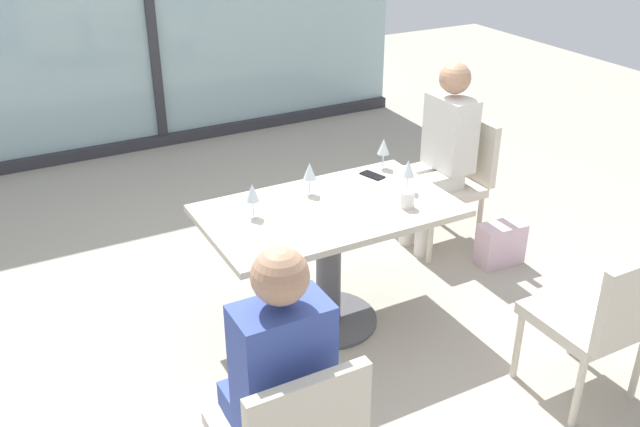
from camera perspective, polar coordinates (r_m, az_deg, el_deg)
name	(u,v)px	position (r m, az deg, el deg)	size (l,w,h in m)	color
ground_plane	(328,321)	(4.11, 0.67, -8.67)	(12.00, 12.00, 0.00)	#A89E8E
window_wall_backdrop	(149,11)	(6.44, -13.67, 15.62)	(4.83, 0.10, 2.70)	#99B7BC
dining_table_main	(329,239)	(3.82, 0.71, -2.08)	(1.34, 0.79, 0.73)	#BCB29E
chair_far_right	(452,174)	(4.80, 10.67, 3.15)	(0.50, 0.46, 0.87)	beige
chair_front_right	(604,315)	(3.54, 21.98, -7.65)	(0.46, 0.50, 0.87)	beige
person_front_left	(276,376)	(2.64, -3.57, -12.96)	(0.34, 0.39, 1.26)	#384C9E
person_far_right	(442,149)	(4.66, 9.82, 5.20)	(0.39, 0.34, 1.26)	silver
wine_glass_0	(310,172)	(3.83, -0.85, 3.40)	(0.07, 0.07, 0.18)	silver
wine_glass_1	(408,169)	(3.90, 7.14, 3.58)	(0.07, 0.07, 0.18)	silver
wine_glass_2	(252,193)	(3.60, -5.50, 1.63)	(0.07, 0.07, 0.18)	silver
wine_glass_3	(384,147)	(4.19, 5.17, 5.37)	(0.07, 0.07, 0.18)	silver
coffee_cup	(407,199)	(3.75, 7.07, 1.15)	(0.08, 0.08, 0.09)	white
cell_phone_on_table	(372,175)	(4.12, 4.26, 3.11)	(0.07, 0.14, 0.01)	black
handbag_1	(500,244)	(4.74, 14.40, -2.39)	(0.30, 0.16, 0.28)	beige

